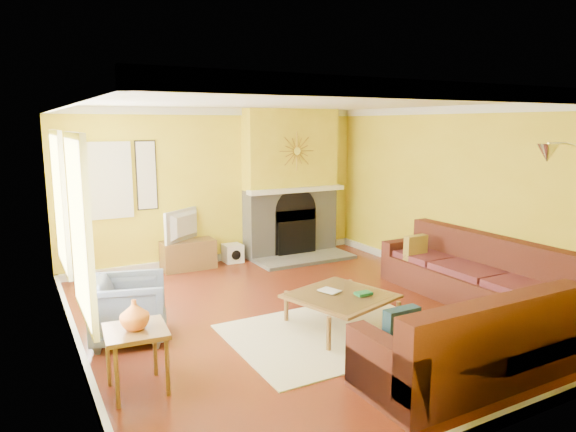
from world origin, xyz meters
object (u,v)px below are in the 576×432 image
coffee_table (340,311)px  side_table (137,360)px  sectional_sofa (420,288)px  media_console (188,255)px  armchair (129,309)px

coffee_table → side_table: (-2.48, -0.34, 0.09)m
sectional_sofa → media_console: bearing=115.2°
sectional_sofa → armchair: 3.45m
media_console → side_table: 4.06m
coffee_table → armchair: armchair is taller
media_console → armchair: size_ratio=1.10×
media_console → armchair: armchair is taller
sectional_sofa → armchair: size_ratio=4.23×
coffee_table → media_console: size_ratio=1.20×
media_console → armchair: (-1.49, -2.50, 0.12)m
sectional_sofa → media_console: sectional_sofa is taller
coffee_table → armchair: (-2.30, 0.86, 0.16)m
sectional_sofa → coffee_table: bearing=159.3°
sectional_sofa → media_console: 4.10m
side_table → sectional_sofa: bearing=-0.2°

